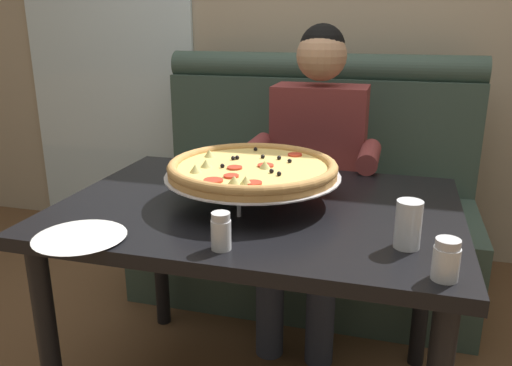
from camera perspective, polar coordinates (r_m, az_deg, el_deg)
window_panel at (r=3.35m, az=-16.43°, el=18.84°), size 1.10×0.02×2.80m
booth_bench at (r=2.56m, az=5.69°, el=-2.82°), size 1.57×0.78×1.13m
dining_table at (r=1.64m, az=0.28°, el=-5.24°), size 1.22×0.88×0.74m
diner_main at (r=2.20m, az=6.49°, el=2.30°), size 0.54×0.64×1.27m
pizza at (r=1.60m, az=-0.41°, el=1.55°), size 0.55×0.55×0.14m
shaker_parmesan at (r=1.21m, az=20.24°, el=-8.25°), size 0.06×0.06×0.10m
shaker_oregano at (r=1.28m, az=-3.84°, el=-5.63°), size 0.05×0.05×0.10m
plate_near_left at (r=1.43m, az=-18.90°, el=-5.46°), size 0.24×0.24×0.02m
drinking_glass at (r=1.34m, az=16.45°, el=-4.72°), size 0.07×0.07×0.12m
patio_chair at (r=4.10m, az=-13.51°, el=6.36°), size 0.40×0.40×0.86m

